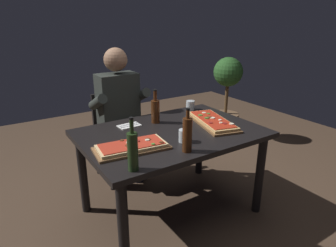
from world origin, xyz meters
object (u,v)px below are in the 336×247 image
Objects in this scene: diner_chair at (117,131)px; pizza_rectangular_front at (132,147)px; potted_plant_corner at (226,97)px; tumbler_near_camera at (184,137)px; pizza_rectangular_left at (212,121)px; vinegar_bottle_green at (133,151)px; dining_table at (171,142)px; tumbler_far_side at (190,106)px; oil_bottle_amber at (156,110)px; seated_diner at (120,110)px; wine_bottle_dark at (187,134)px.

pizza_rectangular_front is at bearing -107.14° from diner_chair.
diner_chair is 1.67m from potted_plant_corner.
potted_plant_corner is (1.59, 1.23, -0.21)m from tumbler_near_camera.
pizza_rectangular_left is 1.00m from vinegar_bottle_green.
tumbler_far_side reaches higher than dining_table.
potted_plant_corner reaches higher than dining_table.
tumbler_near_camera is at bearing -142.37° from potted_plant_corner.
dining_table is 0.45m from pizza_rectangular_front.
pizza_rectangular_front is at bearing -137.35° from oil_bottle_amber.
seated_diner is at bearing 123.12° from pizza_rectangular_left.
tumbler_far_side is at bearing -30.75° from seated_diner.
dining_table is at bearing 175.07° from pizza_rectangular_left.
pizza_rectangular_left is 2.03× the size of wine_bottle_dark.
vinegar_bottle_green reaches higher than tumbler_near_camera.
diner_chair is at bearing 72.86° from pizza_rectangular_front.
oil_bottle_amber is (0.12, 0.61, -0.01)m from wine_bottle_dark.
pizza_rectangular_left is 1.57m from potted_plant_corner.
wine_bottle_dark is at bearing 5.18° from vinegar_bottle_green.
tumbler_far_side is (0.48, 0.39, 0.13)m from dining_table.
dining_table is 1.61× the size of diner_chair.
oil_bottle_amber is 0.50m from tumbler_far_side.
wine_bottle_dark reaches higher than pizza_rectangular_front.
diner_chair is at bearing 100.34° from oil_bottle_amber.
diner_chair is at bearing 97.23° from dining_table.
seated_diner reaches higher than oil_bottle_amber.
pizza_rectangular_front is at bearing 167.22° from tumbler_near_camera.
potted_plant_corner is at bearing 5.16° from diner_chair.
tumbler_near_camera is at bearing -100.45° from dining_table.
pizza_rectangular_left is at bearing 21.77° from vinegar_bottle_green.
vinegar_bottle_green reaches higher than wine_bottle_dark.
seated_diner is (-0.50, 0.77, -0.02)m from pizza_rectangular_left.
potted_plant_corner is at bearing 41.90° from pizza_rectangular_left.
dining_table is at bearing -90.58° from oil_bottle_amber.
tumbler_near_camera is 0.08× the size of potted_plant_corner.
dining_table is at bearing 72.27° from wine_bottle_dark.
tumbler_far_side is 0.80m from diner_chair.
oil_bottle_amber is 3.26× the size of tumbler_far_side.
oil_bottle_amber is 1.75m from potted_plant_corner.
wine_bottle_dark is 1.28m from diner_chair.
diner_chair reaches higher than pizza_rectangular_left.
pizza_rectangular_left is at bearing 33.09° from wine_bottle_dark.
pizza_rectangular_left is (0.39, -0.03, 0.12)m from dining_table.
pizza_rectangular_left is 0.62m from wine_bottle_dark.
diner_chair is at bearing 119.44° from pizza_rectangular_left.
tumbler_near_camera is 1.04× the size of tumbler_far_side.
seated_diner is at bearing 89.55° from wine_bottle_dark.
wine_bottle_dark is at bearing -107.73° from dining_table.
dining_table is 0.63m from tumbler_far_side.
pizza_rectangular_left is at bearing -35.66° from oil_bottle_amber.
pizza_rectangular_front is 0.81m from pizza_rectangular_left.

